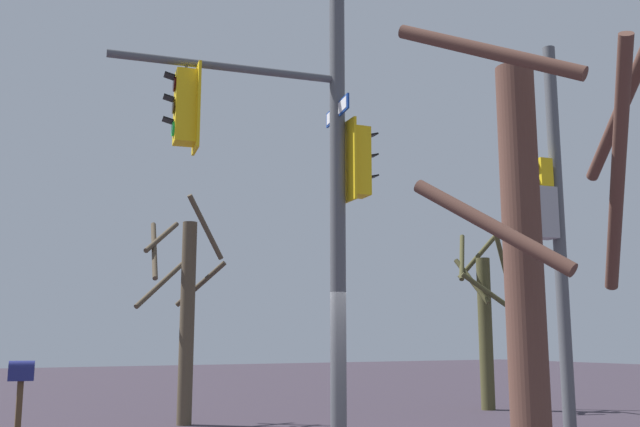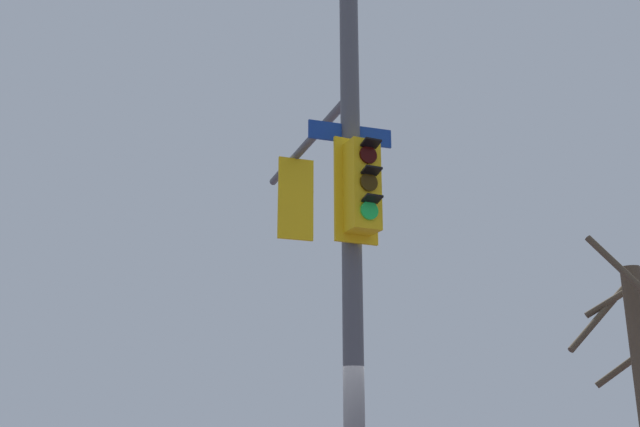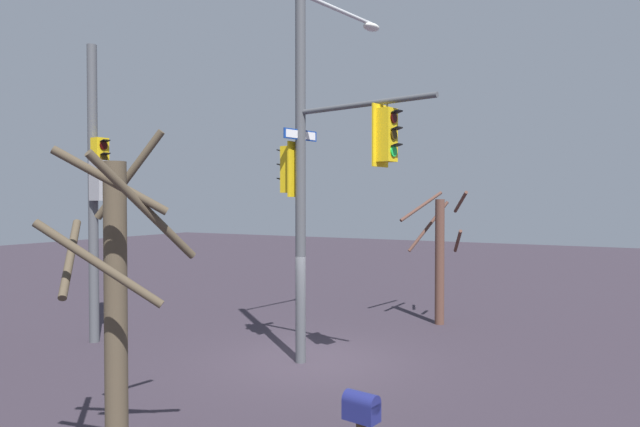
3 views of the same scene
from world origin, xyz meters
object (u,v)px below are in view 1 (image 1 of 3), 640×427
Objects in this scene: mailbox at (21,378)px; bare_tree_across_street at (485,319)px; bare_tree_corner at (534,289)px; bare_tree_behind_pole at (185,309)px.

mailbox is 11.36m from bare_tree_across_street.
mailbox is 10.85m from bare_tree_corner.
bare_tree_behind_pole reaches higher than bare_tree_corner.
bare_tree_behind_pole is 11.55m from bare_tree_corner.
bare_tree_behind_pole is 1.00× the size of bare_tree_across_street.
bare_tree_behind_pole is at bearing 114.37° from mailbox.
bare_tree_corner is at bearing 174.14° from bare_tree_behind_pole.
bare_tree_across_street reaches higher than bare_tree_corner.
bare_tree_behind_pole is (0.91, -3.34, 1.34)m from mailbox.
bare_tree_corner is at bearing 139.95° from bare_tree_across_street.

